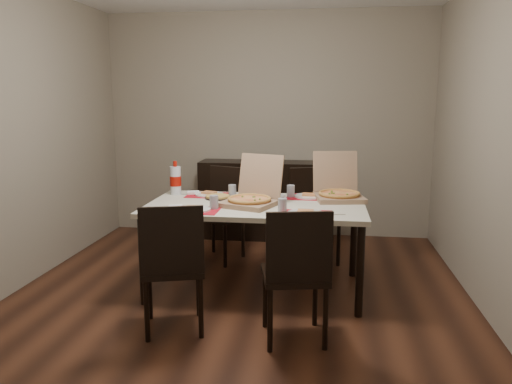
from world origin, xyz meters
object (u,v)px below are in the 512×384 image
(chair_far_left, at_px, (222,209))
(chair_far_right, at_px, (313,210))
(pizza_box_center, at_px, (251,198))
(chair_near_left, at_px, (173,263))
(sideboard, at_px, (265,200))
(soda_bottle, at_px, (175,180))
(chair_near_right, at_px, (296,270))
(dining_table, at_px, (256,212))
(dip_bowl, at_px, (278,197))

(chair_far_left, bearing_deg, chair_far_right, 3.98)
(pizza_box_center, bearing_deg, chair_near_left, -116.81)
(sideboard, xyz_separation_m, pizza_box_center, (0.09, -1.67, 0.36))
(pizza_box_center, xyz_separation_m, soda_bottle, (-0.76, 0.37, 0.07))
(chair_near_right, relative_size, chair_far_left, 1.00)
(chair_near_right, distance_m, chair_far_left, 1.93)
(sideboard, distance_m, dining_table, 1.64)
(dining_table, relative_size, soda_bottle, 5.87)
(chair_near_right, xyz_separation_m, pizza_box_center, (-0.42, 0.87, 0.30))
(pizza_box_center, bearing_deg, soda_bottle, 154.19)
(sideboard, distance_m, dip_bowl, 1.45)
(dip_bowl, bearing_deg, soda_bottle, 174.92)
(chair_near_left, bearing_deg, dip_bowl, 61.09)
(pizza_box_center, relative_size, soda_bottle, 1.81)
(dining_table, height_order, chair_near_right, chair_near_right)
(chair_far_left, bearing_deg, soda_bottle, -123.57)
(dining_table, xyz_separation_m, chair_near_left, (-0.45, -0.88, -0.17))
(dining_table, distance_m, chair_far_left, 0.95)
(dip_bowl, relative_size, soda_bottle, 0.41)
(dip_bowl, height_order, soda_bottle, soda_bottle)
(chair_near_right, bearing_deg, chair_near_left, 177.60)
(chair_near_left, height_order, dip_bowl, chair_near_left)
(dining_table, distance_m, dip_bowl, 0.29)
(chair_near_right, bearing_deg, pizza_box_center, 115.97)
(dining_table, xyz_separation_m, soda_bottle, (-0.79, 0.32, 0.20))
(dining_table, height_order, soda_bottle, soda_bottle)
(chair_far_left, bearing_deg, dining_table, -60.57)
(dining_table, xyz_separation_m, chair_near_right, (0.39, -0.92, -0.17))
(dining_table, relative_size, chair_far_left, 1.94)
(dining_table, relative_size, chair_near_left, 1.94)
(chair_near_left, xyz_separation_m, chair_far_right, (0.91, 1.76, 0.00))
(dining_table, distance_m, soda_bottle, 0.87)
(dining_table, xyz_separation_m, dip_bowl, (0.16, 0.23, 0.08))
(chair_far_right, bearing_deg, chair_far_left, -176.02)
(dining_table, bearing_deg, dip_bowl, 54.88)
(chair_near_left, bearing_deg, sideboard, 82.40)
(chair_near_left, relative_size, pizza_box_center, 1.68)
(chair_near_left, bearing_deg, soda_bottle, 105.54)
(dining_table, height_order, chair_far_right, chair_far_right)
(dining_table, relative_size, chair_far_right, 1.94)
(chair_far_left, xyz_separation_m, pizza_box_center, (0.43, -0.86, 0.30))
(chair_far_left, bearing_deg, sideboard, 67.26)
(sideboard, distance_m, soda_bottle, 1.53)
(pizza_box_center, bearing_deg, chair_far_right, 62.30)
(sideboard, xyz_separation_m, chair_far_right, (0.57, -0.74, 0.06))
(chair_far_right, xyz_separation_m, soda_bottle, (-1.24, -0.56, 0.37))
(sideboard, bearing_deg, pizza_box_center, -87.00)
(sideboard, height_order, chair_far_left, chair_far_left)
(dip_bowl, bearing_deg, chair_far_right, 65.67)
(soda_bottle, bearing_deg, dining_table, -21.85)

